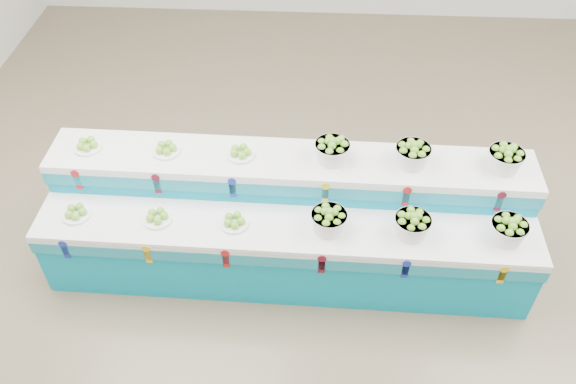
# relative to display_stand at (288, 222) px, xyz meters

# --- Properties ---
(ground) EXTENTS (10.00, 10.00, 0.00)m
(ground) POSITION_rel_display_stand_xyz_m (0.95, -0.07, -0.51)
(ground) COLOR #6F6247
(ground) RESTS_ON ground
(display_stand) EXTENTS (4.22, 1.16, 1.02)m
(display_stand) POSITION_rel_display_stand_xyz_m (0.00, 0.00, 0.00)
(display_stand) COLOR #0794B7
(display_stand) RESTS_ON ground
(plate_lower_left) EXTENTS (0.25, 0.25, 0.09)m
(plate_lower_left) POSITION_rel_display_stand_xyz_m (-1.76, -0.23, 0.26)
(plate_lower_left) COLOR white
(plate_lower_left) RESTS_ON display_stand
(plate_lower_mid) EXTENTS (0.25, 0.25, 0.09)m
(plate_lower_mid) POSITION_rel_display_stand_xyz_m (-1.07, -0.24, 0.26)
(plate_lower_mid) COLOR white
(plate_lower_mid) RESTS_ON display_stand
(plate_lower_right) EXTENTS (0.25, 0.25, 0.09)m
(plate_lower_right) POSITION_rel_display_stand_xyz_m (-0.43, -0.25, 0.26)
(plate_lower_right) COLOR white
(plate_lower_right) RESTS_ON display_stand
(basket_lower_left) EXTENTS (0.30, 0.30, 0.22)m
(basket_lower_left) POSITION_rel_display_stand_xyz_m (0.34, -0.27, 0.32)
(basket_lower_left) COLOR silver
(basket_lower_left) RESTS_ON display_stand
(basket_lower_mid) EXTENTS (0.30, 0.30, 0.22)m
(basket_lower_mid) POSITION_rel_display_stand_xyz_m (1.01, -0.28, 0.32)
(basket_lower_mid) COLOR silver
(basket_lower_mid) RESTS_ON display_stand
(basket_lower_right) EXTENTS (0.30, 0.30, 0.22)m
(basket_lower_right) POSITION_rel_display_stand_xyz_m (1.77, -0.29, 0.32)
(basket_lower_right) COLOR silver
(basket_lower_right) RESTS_ON display_stand
(plate_upper_left) EXTENTS (0.25, 0.25, 0.09)m
(plate_upper_left) POSITION_rel_display_stand_xyz_m (-1.75, 0.29, 0.56)
(plate_upper_left) COLOR white
(plate_upper_left) RESTS_ON display_stand
(plate_upper_mid) EXTENTS (0.25, 0.25, 0.09)m
(plate_upper_mid) POSITION_rel_display_stand_xyz_m (-1.06, 0.28, 0.56)
(plate_upper_mid) COLOR white
(plate_upper_mid) RESTS_ON display_stand
(plate_upper_right) EXTENTS (0.25, 0.25, 0.09)m
(plate_upper_right) POSITION_rel_display_stand_xyz_m (-0.42, 0.27, 0.56)
(plate_upper_right) COLOR white
(plate_upper_right) RESTS_ON display_stand
(basket_upper_left) EXTENTS (0.30, 0.30, 0.22)m
(basket_upper_left) POSITION_rel_display_stand_xyz_m (0.35, 0.25, 0.62)
(basket_upper_left) COLOR silver
(basket_upper_left) RESTS_ON display_stand
(basket_upper_mid) EXTENTS (0.30, 0.30, 0.22)m
(basket_upper_mid) POSITION_rel_display_stand_xyz_m (1.02, 0.24, 0.62)
(basket_upper_mid) COLOR silver
(basket_upper_mid) RESTS_ON display_stand
(basket_upper_right) EXTENTS (0.30, 0.30, 0.22)m
(basket_upper_right) POSITION_rel_display_stand_xyz_m (1.78, 0.23, 0.62)
(basket_upper_right) COLOR silver
(basket_upper_right) RESTS_ON display_stand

